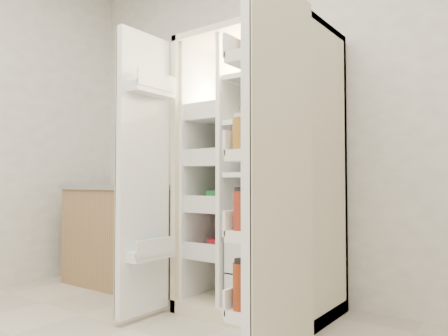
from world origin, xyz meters
The scene contains 5 objects.
wall_back centered at (0.00, 2.00, 1.35)m, with size 4.00×0.02×2.70m, color white.
refrigerator centered at (0.01, 1.65, 0.74)m, with size 0.92×0.70×1.80m.
freezer_door centered at (-0.51, 1.05, 0.89)m, with size 0.15×0.40×1.72m.
fridge_door centered at (0.47, 0.96, 0.87)m, with size 0.17×0.58×1.72m.
kitchen_counter centered at (-1.23, 1.59, 0.41)m, with size 1.12×0.60×0.81m.
Camera 1 is at (1.43, -0.77, 0.83)m, focal length 34.00 mm.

